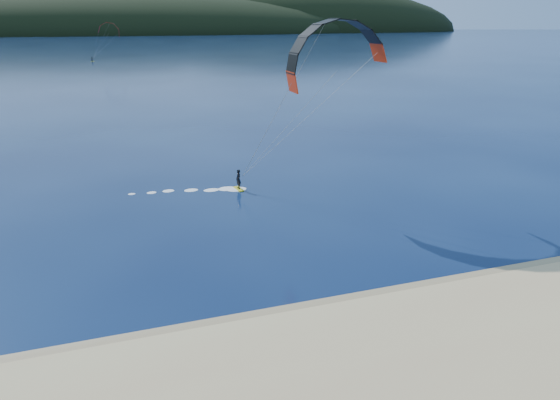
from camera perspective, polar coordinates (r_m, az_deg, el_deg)
name	(u,v)px	position (r m, az deg, el deg)	size (l,w,h in m)	color
ground	(295,378)	(23.51, 1.84, -20.72)	(1800.00, 1800.00, 0.00)	#071234
wet_sand	(268,322)	(26.84, -1.42, -14.56)	(220.00, 2.50, 0.10)	#937D55
headland	(128,33)	(762.04, -17.95, 18.67)	(1200.00, 310.00, 140.00)	black
kitesurfer_near	(332,75)	(42.56, 6.37, 14.85)	(23.39, 7.68, 15.13)	gold
kitesurfer_far	(109,33)	(215.22, -20.03, 18.43)	(13.15, 5.57, 14.24)	gold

